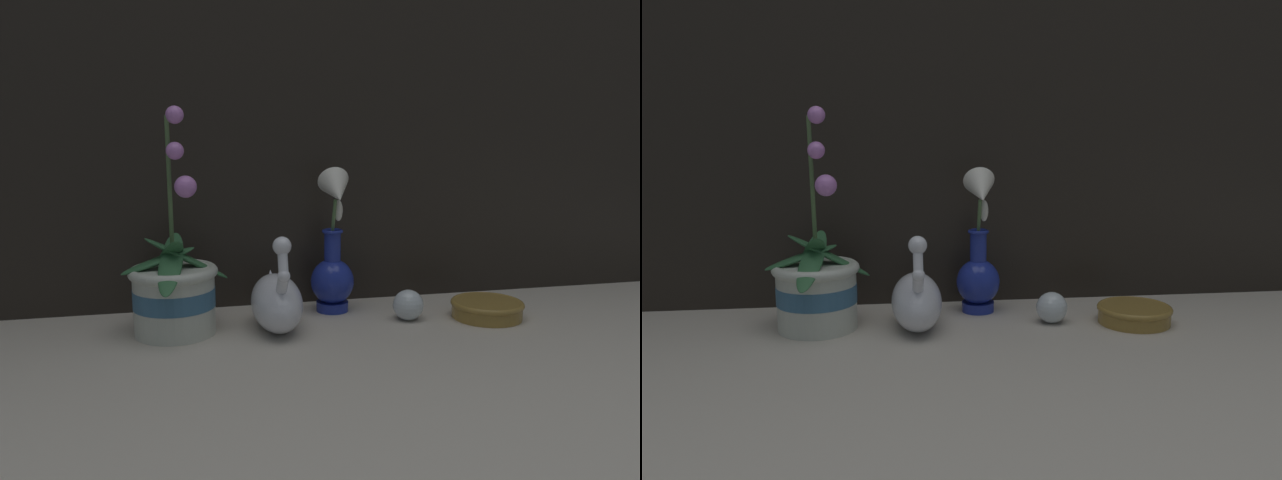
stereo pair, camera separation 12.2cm
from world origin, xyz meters
The scene contains 7 objects.
ground_plane centered at (0.00, 0.00, 0.00)m, with size 2.80×2.80×0.00m, color #BCB2A3.
window_backdrop centered at (0.00, 0.31, 0.60)m, with size 2.80×0.03×1.20m.
orchid_potted_plant centered at (-0.32, 0.14, 0.08)m, with size 0.20×0.23×0.42m.
swan_figurine centered at (-0.12, 0.12, 0.06)m, with size 0.10×0.21×0.20m.
blue_vase centered at (0.01, 0.21, 0.11)m, with size 0.09×0.13×0.31m.
glass_sphere centered at (0.14, 0.12, 0.03)m, with size 0.06×0.06×0.06m.
amber_dish centered at (0.31, 0.10, 0.02)m, with size 0.15×0.15×0.04m.
Camera 2 is at (-0.17, -1.04, 0.39)m, focal length 35.00 mm.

